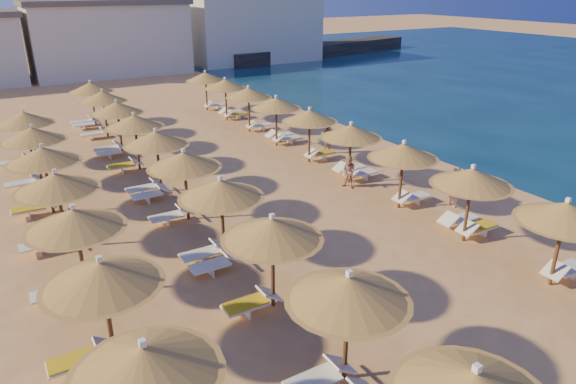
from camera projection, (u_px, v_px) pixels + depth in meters
ground at (370, 261)px, 17.44m from camera, size 220.00×220.00×0.00m
jetty at (321, 49)px, 66.86m from camera, size 30.17×10.27×1.50m
hotel_blocks at (123, 36)px, 53.27m from camera, size 48.07×9.23×8.10m
parasol_row_east at (376, 142)px, 22.02m from camera, size 2.89×40.97×2.94m
parasol_row_west at (201, 175)px, 18.23m from camera, size 2.89×40.97×2.94m
parasol_row_inland at (65, 200)px, 16.07m from camera, size 2.89×27.12×2.94m
loungers at (262, 216)px, 19.93m from camera, size 15.64×38.72×0.66m
beachgoer_c at (328, 138)px, 28.12m from camera, size 1.08×0.74×1.71m
beachgoer_a at (455, 187)px, 21.38m from camera, size 0.42×0.64×1.73m
beachgoer_b at (349, 172)px, 23.38m from camera, size 0.85×0.92×1.52m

